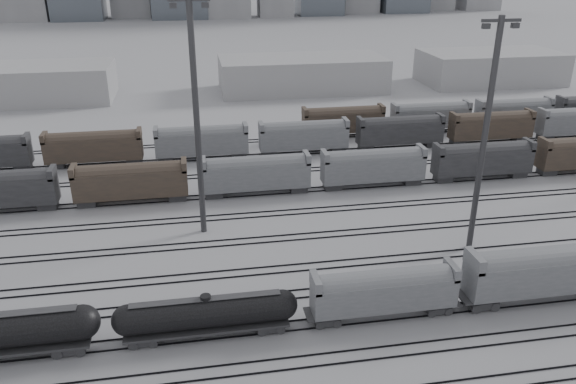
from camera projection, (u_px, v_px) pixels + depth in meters
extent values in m
plane|color=#A6A6AA|center=(395.00, 322.00, 51.84)|extent=(900.00, 900.00, 0.00)
cube|color=black|center=(432.00, 384.00, 44.31)|extent=(220.00, 0.07, 0.16)
cube|color=black|center=(415.00, 354.00, 47.54)|extent=(220.00, 0.07, 0.16)
cube|color=black|center=(408.00, 344.00, 48.84)|extent=(220.00, 0.07, 0.16)
cube|color=black|center=(394.00, 319.00, 52.07)|extent=(220.00, 0.07, 0.16)
cube|color=black|center=(389.00, 310.00, 53.37)|extent=(220.00, 0.07, 0.16)
cube|color=black|center=(377.00, 290.00, 56.60)|extent=(220.00, 0.07, 0.16)
cube|color=black|center=(373.00, 282.00, 57.90)|extent=(220.00, 0.07, 0.16)
cube|color=black|center=(363.00, 265.00, 61.13)|extent=(220.00, 0.07, 0.16)
cube|color=black|center=(359.00, 259.00, 62.43)|extent=(220.00, 0.07, 0.16)
cube|color=black|center=(346.00, 236.00, 67.47)|extent=(220.00, 0.07, 0.16)
cube|color=black|center=(343.00, 230.00, 68.77)|extent=(220.00, 0.07, 0.16)
cube|color=black|center=(332.00, 211.00, 73.81)|extent=(220.00, 0.07, 0.16)
cube|color=black|center=(329.00, 207.00, 75.11)|extent=(220.00, 0.07, 0.16)
cube|color=black|center=(320.00, 191.00, 80.15)|extent=(220.00, 0.07, 0.16)
cube|color=black|center=(318.00, 187.00, 81.45)|extent=(220.00, 0.07, 0.16)
cube|color=black|center=(308.00, 171.00, 87.39)|extent=(220.00, 0.07, 0.16)
cube|color=black|center=(306.00, 168.00, 88.69)|extent=(220.00, 0.07, 0.16)
cube|color=black|center=(299.00, 154.00, 94.64)|extent=(220.00, 0.07, 0.16)
cube|color=black|center=(297.00, 152.00, 95.94)|extent=(220.00, 0.07, 0.16)
cube|color=black|center=(290.00, 140.00, 101.89)|extent=(220.00, 0.07, 0.16)
cube|color=black|center=(289.00, 138.00, 103.19)|extent=(220.00, 0.07, 0.16)
cube|color=#262629|center=(70.00, 345.00, 47.96)|extent=(2.68, 2.16, 0.72)
sphere|color=black|center=(83.00, 322.00, 47.32)|extent=(2.98, 2.98, 2.98)
cube|color=#262629|center=(143.00, 337.00, 48.95)|extent=(2.42, 1.95, 0.65)
cube|color=#262629|center=(270.00, 324.00, 50.72)|extent=(2.42, 1.95, 0.65)
cube|color=#262629|center=(207.00, 326.00, 49.65)|extent=(14.43, 2.51, 0.23)
cylinder|color=black|center=(207.00, 312.00, 49.06)|extent=(13.49, 2.70, 2.70)
sphere|color=black|center=(127.00, 320.00, 47.99)|extent=(2.70, 2.70, 2.70)
sphere|color=black|center=(283.00, 305.00, 50.13)|extent=(2.70, 2.70, 2.70)
cylinder|color=black|center=(206.00, 298.00, 48.48)|extent=(0.93, 0.93, 0.47)
cube|color=#262629|center=(206.00, 299.00, 48.51)|extent=(13.03, 0.84, 0.06)
cube|color=#262629|center=(326.00, 318.00, 51.55)|extent=(2.33, 1.88, 0.63)
cube|color=#262629|center=(437.00, 306.00, 53.26)|extent=(2.33, 1.88, 0.63)
cube|color=slate|center=(384.00, 293.00, 51.58)|extent=(13.46, 2.69, 2.87)
cylinder|color=slate|center=(385.00, 283.00, 51.15)|extent=(12.20, 2.60, 2.60)
cube|color=slate|center=(316.00, 283.00, 49.85)|extent=(0.63, 2.69, 1.26)
cube|color=slate|center=(452.00, 270.00, 51.90)|extent=(0.63, 2.69, 1.26)
cone|color=#262629|center=(383.00, 309.00, 52.27)|extent=(2.15, 2.15, 0.81)
cube|color=#262629|center=(481.00, 301.00, 53.94)|extent=(2.72, 2.20, 0.73)
cube|color=slate|center=(545.00, 273.00, 53.97)|extent=(15.71, 3.14, 3.35)
cylinder|color=slate|center=(547.00, 262.00, 53.47)|extent=(14.24, 3.04, 3.04)
cube|color=slate|center=(475.00, 261.00, 51.95)|extent=(0.73, 3.14, 1.47)
cone|color=#262629|center=(541.00, 291.00, 54.77)|extent=(2.51, 2.51, 0.94)
cylinder|color=#373739|center=(197.00, 123.00, 63.36)|extent=(0.70, 0.70, 27.50)
cube|color=#373739|center=(189.00, 0.00, 58.17)|extent=(4.40, 0.33, 0.33)
cube|color=#373739|center=(173.00, 5.00, 58.12)|extent=(0.77, 0.55, 0.55)
cube|color=#373739|center=(205.00, 5.00, 58.65)|extent=(0.77, 0.55, 0.55)
cylinder|color=#373739|center=(484.00, 141.00, 59.91)|extent=(0.66, 0.66, 25.84)
cube|color=#373739|center=(501.00, 20.00, 55.03)|extent=(4.13, 0.31, 0.31)
cube|color=#373739|center=(486.00, 26.00, 54.99)|extent=(0.72, 0.52, 0.52)
cube|color=#373739|center=(515.00, 25.00, 55.48)|extent=(0.72, 0.52, 0.52)
cube|color=#493A2E|center=(131.00, 183.00, 75.61)|extent=(15.00, 3.00, 5.60)
cube|color=slate|center=(256.00, 175.00, 78.30)|extent=(15.00, 3.00, 5.60)
cube|color=slate|center=(373.00, 168.00, 81.00)|extent=(15.00, 3.00, 5.60)
cube|color=#262629|center=(482.00, 161.00, 83.69)|extent=(15.00, 3.00, 5.60)
cube|color=#493A2E|center=(94.00, 149.00, 88.99)|extent=(15.00, 3.00, 5.60)
cube|color=slate|center=(202.00, 143.00, 91.69)|extent=(15.00, 3.00, 5.60)
cube|color=slate|center=(304.00, 137.00, 94.38)|extent=(15.00, 3.00, 5.60)
cube|color=#262629|center=(400.00, 132.00, 97.07)|extent=(15.00, 3.00, 5.60)
cube|color=#493A2E|center=(491.00, 127.00, 99.77)|extent=(15.00, 3.00, 5.60)
cube|color=#493A2E|center=(343.00, 122.00, 103.05)|extent=(15.00, 3.00, 5.60)
cube|color=slate|center=(430.00, 118.00, 105.75)|extent=(15.00, 3.00, 5.60)
cube|color=slate|center=(513.00, 113.00, 108.44)|extent=(15.00, 3.00, 5.60)
cube|color=#A5A5A8|center=(302.00, 74.00, 137.91)|extent=(40.00, 18.00, 8.00)
cube|color=#A5A5A8|center=(490.00, 67.00, 145.83)|extent=(35.00, 18.00, 8.00)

